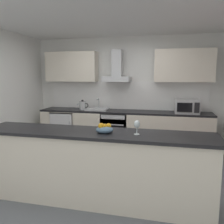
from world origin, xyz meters
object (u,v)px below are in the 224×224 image
at_px(refrigerator, 66,128).
at_px(microwave, 187,106).
at_px(kettle, 83,105).
at_px(fruit_bowl, 105,129).
at_px(sink, 97,109).
at_px(range_hood, 117,72).
at_px(oven, 116,129).
at_px(wine_glass, 137,125).

relative_size(refrigerator, microwave, 1.70).
height_order(refrigerator, kettle, kettle).
bearing_deg(kettle, fruit_bowl, -63.45).
bearing_deg(microwave, kettle, -179.86).
distance_m(sink, range_hood, 0.97).
xyz_separation_m(oven, kettle, (-0.79, -0.03, 0.55)).
xyz_separation_m(range_hood, fruit_bowl, (0.38, -2.51, -0.77)).
distance_m(range_hood, wine_glass, 2.74).
height_order(range_hood, fruit_bowl, range_hood).
bearing_deg(oven, microwave, -1.02).
bearing_deg(sink, fruit_bowl, -70.98).
xyz_separation_m(refrigerator, sink, (0.80, 0.01, 0.50)).
distance_m(microwave, sink, 2.01).
xyz_separation_m(refrigerator, wine_glass, (2.04, -2.39, 0.67)).
relative_size(microwave, sink, 1.00).
distance_m(wine_glass, fruit_bowl, 0.42).
distance_m(oven, fruit_bowl, 2.48).
height_order(sink, range_hood, range_hood).
relative_size(kettle, range_hood, 0.40).
relative_size(sink, wine_glass, 2.81).
bearing_deg(wine_glass, sink, 117.25).
distance_m(oven, refrigerator, 1.24).
height_order(kettle, wine_glass, wine_glass).
height_order(microwave, wine_glass, microwave).
distance_m(refrigerator, wine_glass, 3.22).
relative_size(range_hood, fruit_bowl, 3.27).
height_order(wine_glass, fruit_bowl, wine_glass).
relative_size(oven, sink, 1.60).
distance_m(sink, fruit_bowl, 2.53).
xyz_separation_m(oven, sink, (-0.44, 0.01, 0.47)).
xyz_separation_m(oven, microwave, (1.56, -0.03, 0.59)).
distance_m(refrigerator, kettle, 0.74).
xyz_separation_m(microwave, range_hood, (-1.56, 0.16, 0.74)).
xyz_separation_m(kettle, fruit_bowl, (1.17, -2.35, 0.01)).
bearing_deg(fruit_bowl, wine_glass, -2.02).
relative_size(sink, range_hood, 0.69).
bearing_deg(sink, wine_glass, -62.75).
bearing_deg(refrigerator, range_hood, 6.08).
xyz_separation_m(sink, wine_glass, (1.24, -2.41, 0.17)).
bearing_deg(microwave, fruit_bowl, -116.58).
relative_size(kettle, wine_glass, 1.62).
bearing_deg(sink, oven, -1.42).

